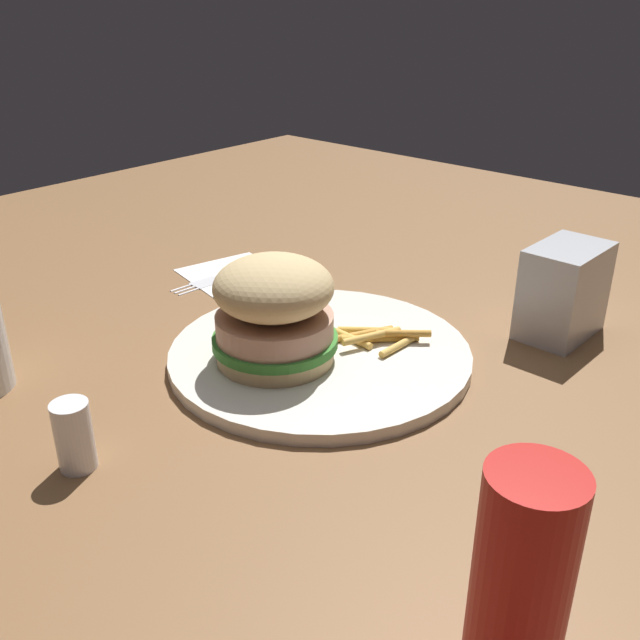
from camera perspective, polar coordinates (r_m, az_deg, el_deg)
name	(u,v)px	position (r m, az deg, el deg)	size (l,w,h in m)	color
ground_plane	(315,374)	(0.66, -0.41, -4.33)	(1.60, 1.60, 0.00)	brown
plate	(320,354)	(0.68, 0.00, -2.73)	(0.29, 0.29, 0.01)	silver
sandwich	(274,311)	(0.64, -3.68, 0.76)	(0.12, 0.12, 0.10)	tan
fries_pile	(377,337)	(0.69, 4.57, -1.36)	(0.07, 0.08, 0.01)	gold
napkin	(233,273)	(0.89, -6.96, 3.71)	(0.11, 0.11, 0.00)	white
fork	(232,272)	(0.89, -7.05, 3.83)	(0.17, 0.03, 0.00)	silver
napkin_dispenser	(564,291)	(0.76, 18.89, 2.21)	(0.09, 0.06, 0.09)	#B7BABF
ketchup_bottle	(516,610)	(0.35, 15.43, -21.43)	(0.04, 0.04, 0.15)	#B21914
salt_shaker	(74,436)	(0.56, -19.07, -8.74)	(0.03, 0.03, 0.06)	white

